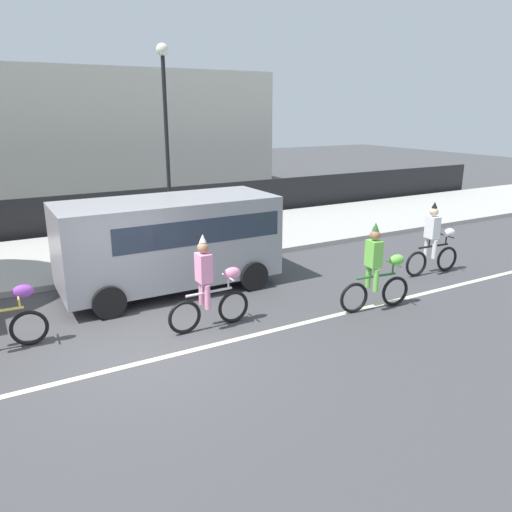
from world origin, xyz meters
TOP-DOWN VIEW (x-y plane):
  - ground_plane at (0.00, 0.00)m, footprint 80.00×80.00m
  - road_centre_line at (0.00, -0.50)m, footprint 36.00×0.14m
  - sidewalk_curb at (0.00, 6.50)m, footprint 60.00×5.00m
  - fence_line at (0.00, 9.40)m, footprint 40.00×0.08m
  - parade_cyclist_pink at (1.39, 0.23)m, footprint 1.72×0.50m
  - parade_cyclist_lime at (4.87, -0.63)m, footprint 1.72×0.51m
  - parade_cyclist_zebra at (7.84, 0.47)m, footprint 1.72×0.50m
  - parked_van_grey at (1.54, 2.70)m, footprint 5.00×2.22m
  - street_lamp_post at (3.03, 6.89)m, footprint 0.36×0.36m

SIDE VIEW (x-z plane):
  - ground_plane at x=0.00m, z-range 0.00..0.00m
  - road_centre_line at x=0.00m, z-range 0.00..0.01m
  - sidewalk_curb at x=0.00m, z-range 0.00..0.15m
  - fence_line at x=0.00m, z-range 0.00..1.40m
  - parade_cyclist_pink at x=1.39m, z-range -0.12..1.80m
  - parade_cyclist_lime at x=4.87m, z-range -0.12..1.80m
  - parade_cyclist_zebra at x=7.84m, z-range -0.12..1.80m
  - parked_van_grey at x=1.54m, z-range 0.19..2.37m
  - street_lamp_post at x=3.03m, z-range 1.06..6.92m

